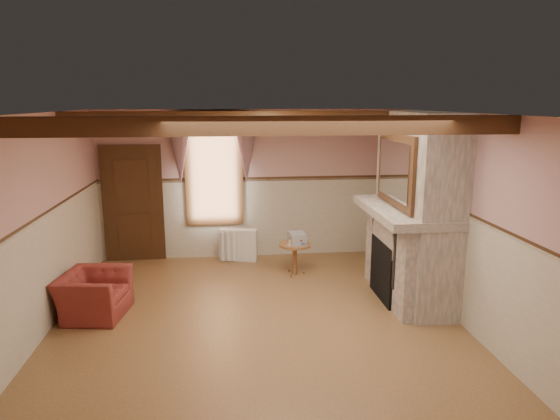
{
  "coord_description": "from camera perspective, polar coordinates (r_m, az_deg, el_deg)",
  "views": [
    {
      "loc": [
        -0.38,
        -6.34,
        2.95
      ],
      "look_at": [
        0.41,
        0.8,
        1.37
      ],
      "focal_mm": 32.0,
      "sensor_mm": 36.0,
      "label": 1
    }
  ],
  "objects": [
    {
      "name": "firebox",
      "position": [
        7.75,
        12.05,
        -6.71
      ],
      "size": [
        0.2,
        0.95,
        0.9
      ],
      "primitive_type": "cube",
      "color": "black",
      "rests_on": "floor"
    },
    {
      "name": "wall_back",
      "position": [
        9.48,
        -3.89,
        2.94
      ],
      "size": [
        5.5,
        0.02,
        2.8
      ],
      "primitive_type": "cube",
      "color": "tan",
      "rests_on": "floor"
    },
    {
      "name": "ceiling_beam_back",
      "position": [
        7.56,
        -3.44,
        10.47
      ],
      "size": [
        5.5,
        0.18,
        0.2
      ],
      "primitive_type": "cube",
      "color": "black",
      "rests_on": "ceiling"
    },
    {
      "name": "wainscot",
      "position": [
        6.72,
        -2.71,
        -6.73
      ],
      "size": [
        5.5,
        6.0,
        1.5
      ],
      "primitive_type": null,
      "color": "#C1B39B",
      "rests_on": "floor"
    },
    {
      "name": "fireplace",
      "position": [
        7.64,
        15.4,
        0.24
      ],
      "size": [
        0.85,
        2.0,
        2.8
      ],
      "primitive_type": "cube",
      "color": "gray",
      "rests_on": "floor"
    },
    {
      "name": "armchair",
      "position": [
        7.51,
        -20.52,
        -9.03
      ],
      "size": [
        0.96,
        1.06,
        0.62
      ],
      "primitive_type": "imported",
      "rotation": [
        0.0,
        0.0,
        1.43
      ],
      "color": "maroon",
      "rests_on": "floor"
    },
    {
      "name": "mantel_clock",
      "position": [
        8.09,
        12.76,
        1.9
      ],
      "size": [
        0.14,
        0.24,
        0.2
      ],
      "primitive_type": "cube",
      "color": "black",
      "rests_on": "mantel"
    },
    {
      "name": "side_table",
      "position": [
        8.66,
        1.7,
        -5.62
      ],
      "size": [
        0.63,
        0.63,
        0.55
      ],
      "primitive_type": "cylinder",
      "rotation": [
        0.0,
        0.0,
        -0.17
      ],
      "color": "brown",
      "rests_on": "floor"
    },
    {
      "name": "wall_right",
      "position": [
        7.24,
        19.52,
        -0.71
      ],
      "size": [
        0.02,
        6.0,
        2.8
      ],
      "primitive_type": "cube",
      "color": "tan",
      "rests_on": "floor"
    },
    {
      "name": "jar_yellow",
      "position": [
        7.38,
        14.71,
        0.48
      ],
      "size": [
        0.06,
        0.06,
        0.12
      ],
      "primitive_type": "cylinder",
      "color": "yellow",
      "rests_on": "mantel"
    },
    {
      "name": "book_stack",
      "position": [
        8.55,
        1.93,
        -3.23
      ],
      "size": [
        0.3,
        0.35,
        0.2
      ],
      "primitive_type": "cube",
      "rotation": [
        0.0,
        0.0,
        0.14
      ],
      "color": "#B7AD8C",
      "rests_on": "side_table"
    },
    {
      "name": "door",
      "position": [
        9.63,
        -16.43,
        0.49
      ],
      "size": [
        1.1,
        0.1,
        2.1
      ],
      "primitive_type": "cube",
      "color": "black",
      "rests_on": "floor"
    },
    {
      "name": "radiator",
      "position": [
        9.42,
        -4.79,
        -3.99
      ],
      "size": [
        0.72,
        0.34,
        0.6
      ],
      "primitive_type": "cube",
      "rotation": [
        0.0,
        0.0,
        -0.24
      ],
      "color": "silver",
      "rests_on": "floor"
    },
    {
      "name": "wall_left",
      "position": [
        6.95,
        -26.05,
        -1.8
      ],
      "size": [
        0.02,
        6.0,
        2.8
      ],
      "primitive_type": "cube",
      "color": "tan",
      "rests_on": "floor"
    },
    {
      "name": "overmantel_mirror",
      "position": [
        7.42,
        13.02,
        4.48
      ],
      "size": [
        0.06,
        1.44,
        1.04
      ],
      "primitive_type": "cube",
      "color": "silver",
      "rests_on": "fireplace"
    },
    {
      "name": "window_drapes",
      "position": [
        9.25,
        -7.69,
        7.94
      ],
      "size": [
        1.3,
        0.14,
        1.4
      ],
      "primitive_type": "cube",
      "color": "gray",
      "rests_on": "wall_back"
    },
    {
      "name": "candle_red",
      "position": [
        7.13,
        15.49,
        0.18
      ],
      "size": [
        0.06,
        0.06,
        0.16
      ],
      "primitive_type": "cylinder",
      "color": "#A51426",
      "rests_on": "mantel"
    },
    {
      "name": "floor",
      "position": [
        7.0,
        -2.65,
        -12.54
      ],
      "size": [
        5.5,
        6.0,
        0.01
      ],
      "primitive_type": "cube",
      "color": "brown",
      "rests_on": "ground"
    },
    {
      "name": "ceiling_beam_front",
      "position": [
        5.16,
        -2.08,
        9.59
      ],
      "size": [
        5.5,
        0.18,
        0.2
      ],
      "primitive_type": "cube",
      "color": "black",
      "rests_on": "ceiling"
    },
    {
      "name": "mantel",
      "position": [
        7.59,
        14.11,
        -0.09
      ],
      "size": [
        1.05,
        2.05,
        0.12
      ],
      "primitive_type": "cube",
      "color": "gray",
      "rests_on": "fireplace"
    },
    {
      "name": "wall_front",
      "position": [
        3.7,
        0.17,
        -12.37
      ],
      "size": [
        5.5,
        0.02,
        2.8
      ],
      "primitive_type": "cube",
      "color": "tan",
      "rests_on": "floor"
    },
    {
      "name": "bowl",
      "position": [
        7.73,
        13.7,
        0.91
      ],
      "size": [
        0.32,
        0.32,
        0.08
      ],
      "primitive_type": "imported",
      "color": "brown",
      "rests_on": "mantel"
    },
    {
      "name": "window",
      "position": [
        9.4,
        -7.57,
        4.33
      ],
      "size": [
        1.06,
        0.08,
        2.02
      ],
      "primitive_type": "cube",
      "color": "white",
      "rests_on": "wall_back"
    },
    {
      "name": "oil_lamp",
      "position": [
        8.06,
        12.84,
        2.14
      ],
      "size": [
        0.11,
        0.11,
        0.28
      ],
      "primitive_type": "cylinder",
      "color": "#C28836",
      "rests_on": "mantel"
    },
    {
      "name": "chair_rail",
      "position": [
        6.52,
        -2.78,
        -0.49
      ],
      "size": [
        5.5,
        6.0,
        0.08
      ],
      "primitive_type": null,
      "color": "black",
      "rests_on": "wainscot"
    },
    {
      "name": "ceiling",
      "position": [
        6.35,
        -2.9,
        11.01
      ],
      "size": [
        5.5,
        6.0,
        0.01
      ],
      "primitive_type": "cube",
      "color": "silver",
      "rests_on": "wall_back"
    }
  ]
}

